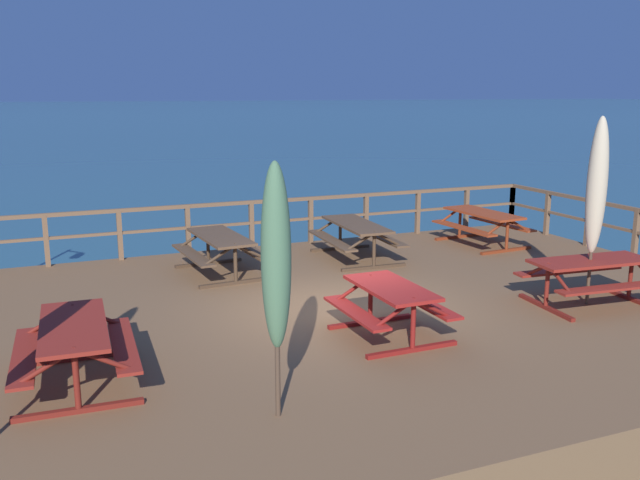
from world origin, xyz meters
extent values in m
plane|color=#2D5B6B|center=(0.00, 0.00, 0.00)|extent=(600.00, 600.00, 0.00)
cube|color=brown|center=(0.00, 0.00, 0.42)|extent=(14.65, 9.83, 0.84)
cube|color=brown|center=(0.00, 4.77, 1.89)|extent=(14.35, 0.09, 0.08)
cube|color=brown|center=(0.00, 4.77, 1.41)|extent=(14.35, 0.07, 0.06)
cube|color=brown|center=(-4.31, 4.77, 1.36)|extent=(0.10, 0.10, 1.05)
cube|color=brown|center=(-2.87, 4.77, 1.36)|extent=(0.10, 0.10, 1.05)
cube|color=brown|center=(-1.44, 4.77, 1.36)|extent=(0.10, 0.10, 1.05)
cube|color=brown|center=(0.00, 4.77, 1.36)|extent=(0.10, 0.10, 1.05)
cube|color=brown|center=(1.44, 4.77, 1.36)|extent=(0.10, 0.10, 1.05)
cube|color=brown|center=(2.87, 4.77, 1.36)|extent=(0.10, 0.10, 1.05)
cube|color=brown|center=(4.31, 4.77, 1.36)|extent=(0.10, 0.10, 1.05)
cube|color=brown|center=(5.74, 4.77, 1.36)|extent=(0.10, 0.10, 1.05)
cube|color=brown|center=(7.18, 4.77, 1.36)|extent=(0.10, 0.10, 1.05)
cube|color=brown|center=(7.18, 0.68, 1.36)|extent=(0.10, 0.10, 1.05)
cube|color=brown|center=(7.18, 2.04, 1.36)|extent=(0.10, 0.10, 1.05)
cube|color=brown|center=(7.18, 3.40, 1.36)|extent=(0.10, 0.10, 1.05)
cube|color=brown|center=(7.18, 4.77, 1.36)|extent=(0.10, 0.10, 1.05)
cube|color=maroon|center=(0.18, -1.49, 1.58)|extent=(0.78, 1.63, 0.05)
cube|color=maroon|center=(0.74, -1.48, 1.28)|extent=(0.30, 1.62, 0.04)
cube|color=maroon|center=(-0.38, -1.49, 1.28)|extent=(0.30, 1.62, 0.04)
cube|color=maroon|center=(0.18, -2.12, 0.87)|extent=(1.40, 0.09, 0.06)
cylinder|color=maroon|center=(0.18, -2.12, 1.21)|extent=(0.07, 0.07, 0.74)
cylinder|color=maroon|center=(0.46, -2.11, 1.43)|extent=(0.63, 0.06, 0.37)
cylinder|color=maroon|center=(-0.10, -2.12, 1.43)|extent=(0.63, 0.06, 0.37)
cube|color=maroon|center=(0.17, -0.86, 0.87)|extent=(1.40, 0.09, 0.06)
cylinder|color=maroon|center=(0.17, -0.86, 1.21)|extent=(0.07, 0.07, 0.74)
cylinder|color=maroon|center=(0.45, -0.86, 1.43)|extent=(0.63, 0.06, 0.37)
cylinder|color=maroon|center=(-0.11, -0.86, 1.43)|extent=(0.63, 0.06, 0.37)
cube|color=brown|center=(-1.20, 2.85, 1.58)|extent=(0.91, 2.04, 0.05)
cube|color=brown|center=(-0.64, 2.89, 1.28)|extent=(0.43, 2.01, 0.04)
cube|color=brown|center=(-1.76, 2.81, 1.28)|extent=(0.43, 2.01, 0.04)
cube|color=#432F1F|center=(-1.14, 2.03, 0.87)|extent=(1.40, 0.18, 0.06)
cylinder|color=#432F1F|center=(-1.14, 2.03, 1.21)|extent=(0.07, 0.07, 0.74)
cylinder|color=#432F1F|center=(-0.86, 2.06, 1.43)|extent=(0.63, 0.10, 0.37)
cylinder|color=#432F1F|center=(-1.42, 2.01, 1.43)|extent=(0.63, 0.10, 0.37)
cube|color=#432F1F|center=(-1.26, 3.66, 0.87)|extent=(1.40, 0.18, 0.06)
cylinder|color=#432F1F|center=(-1.26, 3.66, 1.21)|extent=(0.07, 0.07, 0.74)
cylinder|color=#432F1F|center=(-0.98, 3.68, 1.43)|extent=(0.63, 0.10, 0.37)
cylinder|color=#432F1F|center=(-1.54, 3.64, 1.43)|extent=(0.63, 0.10, 0.37)
cube|color=maroon|center=(3.97, -1.38, 1.58)|extent=(2.08, 0.92, 0.05)
cube|color=maroon|center=(3.92, -1.94, 1.28)|extent=(2.04, 0.45, 0.04)
cube|color=maroon|center=(4.01, -0.83, 1.28)|extent=(2.04, 0.45, 0.04)
cube|color=maroon|center=(3.14, -1.32, 0.87)|extent=(0.19, 1.40, 0.06)
cylinder|color=maroon|center=(3.14, -1.32, 1.21)|extent=(0.07, 0.07, 0.74)
cylinder|color=maroon|center=(3.12, -1.59, 1.43)|extent=(0.11, 0.63, 0.37)
cylinder|color=maroon|center=(3.16, -1.04, 1.43)|extent=(0.11, 0.63, 0.37)
cube|color=maroon|center=(4.79, -1.45, 0.87)|extent=(0.19, 1.40, 0.06)
cylinder|color=maroon|center=(4.79, -1.45, 1.21)|extent=(0.07, 0.07, 0.74)
cylinder|color=maroon|center=(4.82, -1.17, 1.43)|extent=(0.11, 0.63, 0.37)
cube|color=maroon|center=(-4.10, -1.48, 1.58)|extent=(0.84, 1.99, 0.05)
cube|color=maroon|center=(-3.55, -1.50, 1.28)|extent=(0.36, 1.97, 0.04)
cube|color=maroon|center=(-4.66, -1.46, 1.28)|extent=(0.36, 1.97, 0.04)
cube|color=maroon|center=(-4.14, -2.28, 0.87)|extent=(1.40, 0.14, 0.06)
cylinder|color=maroon|center=(-4.14, -2.28, 1.21)|extent=(0.07, 0.07, 0.74)
cylinder|color=maroon|center=(-3.86, -2.29, 1.43)|extent=(0.63, 0.08, 0.37)
cylinder|color=maroon|center=(-4.42, -2.27, 1.43)|extent=(0.63, 0.08, 0.37)
cube|color=maroon|center=(-4.07, -0.68, 0.87)|extent=(1.40, 0.14, 0.06)
cylinder|color=maroon|center=(-4.07, -0.68, 1.21)|extent=(0.07, 0.07, 0.74)
cylinder|color=maroon|center=(-3.79, -0.69, 1.43)|extent=(0.63, 0.08, 0.37)
cylinder|color=maroon|center=(-4.35, -0.67, 1.43)|extent=(0.63, 0.08, 0.37)
cube|color=brown|center=(1.75, 2.96, 1.58)|extent=(0.85, 2.20, 0.05)
cube|color=brown|center=(2.31, 2.94, 1.28)|extent=(0.37, 2.18, 0.04)
cube|color=brown|center=(1.19, 2.99, 1.28)|extent=(0.37, 2.18, 0.04)
cube|color=#432F1F|center=(1.72, 2.06, 0.87)|extent=(1.40, 0.14, 0.06)
cylinder|color=#432F1F|center=(1.72, 2.06, 1.21)|extent=(0.07, 0.07, 0.74)
cylinder|color=#432F1F|center=(2.00, 2.05, 1.43)|extent=(0.63, 0.08, 0.37)
cylinder|color=#432F1F|center=(1.44, 2.07, 1.43)|extent=(0.63, 0.08, 0.37)
cube|color=#432F1F|center=(1.79, 3.87, 0.87)|extent=(1.40, 0.14, 0.06)
cylinder|color=#432F1F|center=(1.79, 3.87, 1.21)|extent=(0.07, 0.07, 0.74)
cylinder|color=#432F1F|center=(2.07, 3.86, 1.43)|extent=(0.63, 0.08, 0.37)
cylinder|color=#432F1F|center=(1.51, 3.88, 1.43)|extent=(0.63, 0.08, 0.37)
cube|color=#993819|center=(5.03, 3.07, 1.58)|extent=(0.91, 2.06, 0.05)
cube|color=#993819|center=(5.59, 3.11, 1.28)|extent=(0.43, 2.03, 0.04)
cube|color=#993819|center=(4.47, 3.03, 1.28)|extent=(0.43, 2.03, 0.04)
cube|color=maroon|center=(5.09, 2.25, 0.87)|extent=(1.40, 0.18, 0.06)
cylinder|color=maroon|center=(5.09, 2.25, 1.21)|extent=(0.07, 0.07, 0.74)
cylinder|color=maroon|center=(5.37, 2.27, 1.43)|extent=(0.63, 0.10, 0.37)
cylinder|color=maroon|center=(4.81, 2.23, 1.43)|extent=(0.63, 0.10, 0.37)
cube|color=maroon|center=(4.97, 3.90, 0.87)|extent=(1.40, 0.18, 0.06)
cylinder|color=maroon|center=(4.97, 3.90, 1.21)|extent=(0.07, 0.07, 0.74)
cylinder|color=maroon|center=(5.25, 3.92, 1.43)|extent=(0.63, 0.10, 0.37)
cylinder|color=maroon|center=(4.69, 3.88, 1.43)|extent=(0.63, 0.10, 0.37)
cylinder|color=#4C3828|center=(-2.12, -3.19, 2.16)|extent=(0.06, 0.06, 2.64)
ellipsoid|color=#4C704C|center=(-2.12, -3.19, 2.63)|extent=(0.32, 0.32, 2.01)
cylinder|color=#2D432D|center=(-2.12, -3.19, 2.48)|extent=(0.21, 0.21, 0.05)
cone|color=#4C3828|center=(-2.12, -3.19, 3.55)|extent=(0.10, 0.10, 0.14)
cylinder|color=#4C3828|center=(3.96, -1.37, 2.30)|extent=(0.06, 0.06, 2.93)
ellipsoid|color=#CCB793|center=(3.96, -1.37, 2.82)|extent=(0.32, 0.32, 2.23)
cylinder|color=#7A6E58|center=(3.96, -1.37, 2.65)|extent=(0.21, 0.21, 0.05)
cone|color=#4C3828|center=(3.96, -1.37, 3.84)|extent=(0.10, 0.10, 0.14)
camera|label=1|loc=(-4.34, -9.71, 4.31)|focal=38.23mm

